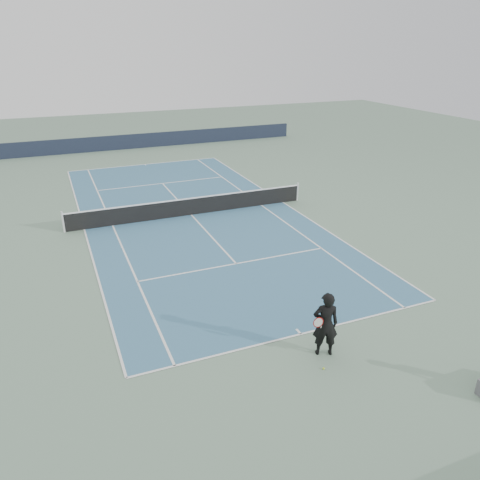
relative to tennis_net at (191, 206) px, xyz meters
name	(u,v)px	position (x,y,z in m)	size (l,w,h in m)	color
ground	(191,215)	(0.00, 0.00, -0.50)	(80.00, 80.00, 0.00)	slate
court_surface	(191,215)	(0.00, 0.00, -0.50)	(10.97, 23.77, 0.01)	#396988
tennis_net	(191,206)	(0.00, 0.00, 0.00)	(12.90, 0.10, 1.07)	silver
windscreen_far	(130,142)	(0.00, 17.88, 0.10)	(30.00, 0.25, 1.20)	black
tennis_player	(325,324)	(0.13, -12.98, 0.52)	(0.92, 0.79, 2.05)	black
tennis_ball	(324,368)	(-0.25, -13.63, -0.47)	(0.06, 0.06, 0.06)	#CBEB30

